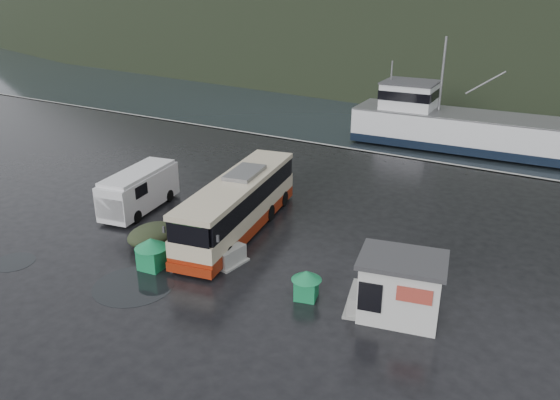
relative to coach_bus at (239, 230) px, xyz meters
The scene contains 13 objects.
ground 3.15m from the coach_bus, 105.04° to the right, with size 160.00×160.00×0.00m, color black.
harbor_water 106.97m from the coach_bus, 90.44° to the left, with size 300.00×180.00×0.02m, color black.
quay_edge 16.98m from the coach_bus, 92.75° to the left, with size 160.00×0.60×1.50m, color #999993.
coach_bus is the anchor object (origin of this frame).
white_van 6.55m from the coach_bus, behind, with size 1.96×5.68×2.37m, color silver, non-canonical shape.
waste_bin_left 5.53m from the coach_bus, 101.61° to the right, with size 1.09×1.09×1.52m, color #17824A, non-canonical shape.
waste_bin_right 7.41m from the coach_bus, 33.65° to the right, with size 0.92×0.92×1.28m, color #17824A, non-canonical shape.
dome_tent 4.54m from the coach_bus, 128.88° to the right, with size 1.89×2.65×1.04m, color #2C351F, non-canonical shape.
ticket_kiosk 10.49m from the coach_bus, 19.03° to the right, with size 3.30×2.50×2.58m, color silver, non-canonical shape.
jersey_barrier_a 3.77m from the coach_bus, 60.93° to the right, with size 0.82×1.64×0.82m, color #999993, non-canonical shape.
jersey_barrier_b 9.14m from the coach_bus, 24.57° to the right, with size 0.89×1.79×0.89m, color #999993, non-canonical shape.
fishing_trawler 27.00m from the coach_bus, 77.26° to the left, with size 23.18×5.10×9.27m, color silver, non-canonical shape.
puddles 7.70m from the coach_bus, 107.40° to the right, with size 9.20×4.04×0.01m.
Camera 1 is at (15.94, -18.56, 12.30)m, focal length 35.00 mm.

